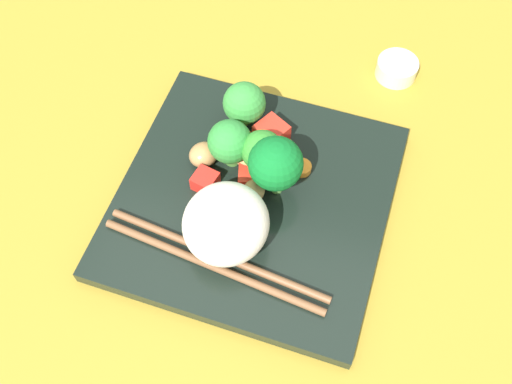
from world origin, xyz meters
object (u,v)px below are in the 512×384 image
at_px(rice_mound, 226,224).
at_px(sauce_cup, 397,69).
at_px(carrot_slice_2, 241,142).
at_px(square_plate, 253,200).
at_px(chopstick_pair, 215,260).
at_px(broccoli_floret_0, 267,152).

height_order(rice_mound, sauce_cup, rice_mound).
bearing_deg(carrot_slice_2, square_plate, 116.20).
bearing_deg(chopstick_pair, square_plate, 87.44).
height_order(rice_mound, chopstick_pair, rice_mound).
bearing_deg(broccoli_floret_0, square_plate, 82.49).
relative_size(rice_mound, sauce_cup, 1.76).
height_order(chopstick_pair, sauce_cup, chopstick_pair).
relative_size(rice_mound, chopstick_pair, 0.37).
distance_m(square_plate, rice_mound, 0.07).
distance_m(broccoli_floret_0, chopstick_pair, 0.12).
bearing_deg(chopstick_pair, sauce_cup, 74.65).
bearing_deg(sauce_cup, broccoli_floret_0, 58.28).
height_order(square_plate, broccoli_floret_0, broccoli_floret_0).
bearing_deg(carrot_slice_2, sauce_cup, -133.26).
height_order(broccoli_floret_0, chopstick_pair, broccoli_floret_0).
relative_size(broccoli_floret_0, carrot_slice_2, 1.84).
xyz_separation_m(rice_mound, broccoli_floret_0, (-0.02, -0.09, 0.00)).
relative_size(carrot_slice_2, sauce_cup, 0.62).
bearing_deg(chopstick_pair, broccoli_floret_0, 88.61).
distance_m(square_plate, chopstick_pair, 0.08).
height_order(carrot_slice_2, chopstick_pair, same).
distance_m(chopstick_pair, sauce_cup, 0.33).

